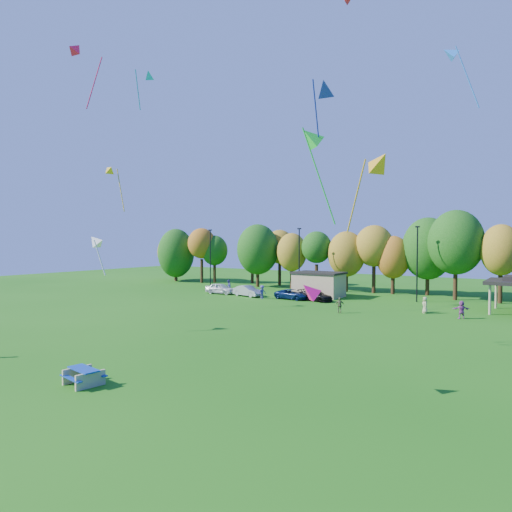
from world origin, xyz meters
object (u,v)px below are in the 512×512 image
Objects in this scene: car_a at (221,288)px; car_c at (292,294)px; picnic_table at (84,375)px; car_b at (248,291)px; car_d at (316,296)px.

car_c is at bearing -93.25° from car_a.
picnic_table is 36.23m from car_c.
picnic_table is 37.47m from car_b.
car_c is (-7.74, 35.39, 0.14)m from picnic_table.
car_d is (-4.65, 35.64, 0.17)m from picnic_table.
car_c is 1.00× the size of car_d.
car_b reaches higher than car_d.
picnic_table is 0.50× the size of car_a.
car_a is at bearing 126.95° from picnic_table.
car_b is 0.94× the size of car_c.
car_c is at bearing -74.12° from car_b.
car_a is 1.01× the size of car_b.
car_b reaches higher than car_c.
picnic_table is 35.95m from car_d.
car_c is (11.08, 0.45, -0.11)m from car_a.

